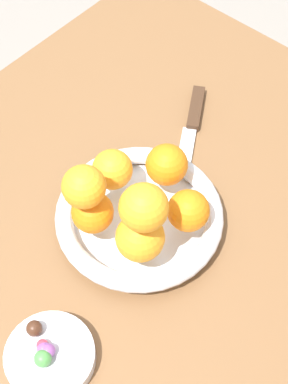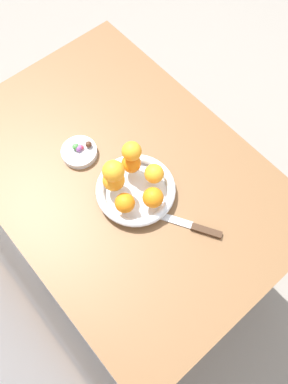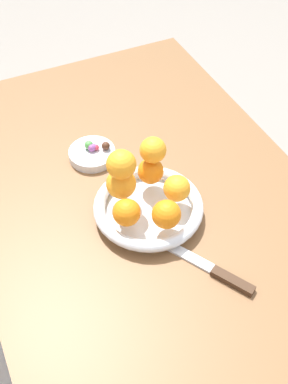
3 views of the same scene
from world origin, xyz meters
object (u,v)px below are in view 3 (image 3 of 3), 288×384
Objects in this scene: candy_ball_3 at (94,147)px; candy_ball_2 at (96,147)px; orange_1 at (177,188)px; orange_3 at (121,184)px; orange_4 at (127,212)px; candy_ball_0 at (106,146)px; candy_dish at (92,154)px; dining_table at (137,210)px; candy_ball_4 at (89,145)px; candy_ball_1 at (92,148)px; orange_2 at (151,171)px; orange_6 at (153,150)px; orange_5 at (121,164)px; orange_0 at (166,214)px; knife at (205,266)px; fruit_bowl at (148,208)px.

candy_ball_2 is at bearing -113.03° from candy_ball_3.
orange_3 is (0.06, 0.10, 0.00)m from orange_1.
candy_ball_2 is at bearing -6.19° from orange_4.
candy_dish is at bearing 75.57° from candy_ball_0.
orange_4 is 2.84× the size of candy_ball_0.
candy_ball_4 is (0.14, 0.06, 0.12)m from dining_table.
candy_ball_0 is (0.23, 0.07, -0.04)m from orange_1.
candy_ball_1 is (0.25, -0.02, -0.04)m from orange_4.
orange_2 is 1.01× the size of orange_6.
orange_1 is 3.82× the size of candy_ball_2.
candy_ball_3 is (0.18, -0.00, -0.11)m from orange_5.
orange_2 is at bearing -156.22° from candy_ball_3.
candy_ball_4 is (0.25, 0.11, -0.04)m from orange_1.
orange_0 reaches higher than dining_table.
orange_2 is 3.17× the size of candy_ball_1.
orange_2 is 2.66× the size of candy_ball_4.
orange_2 is 0.24m from knife.
candy_ball_4 is at bearing 12.80° from knife.
dining_table is 18.89× the size of orange_4.
orange_5 is 3.60× the size of candy_ball_3.
orange_2 is 0.18m from candy_ball_2.
candy_ball_2 reaches higher than candy_dish.
orange_1 is 0.13m from orange_5.
candy_ball_3 reaches higher than candy_dish.
orange_6 is at bearing -80.11° from orange_3.
orange_5 is at bearing 103.25° from orange_2.
knife is (-0.40, -0.09, -0.03)m from candy_ball_1.
candy_dish is at bearing 24.27° from dining_table.
candy_ball_3 is (0.01, 0.03, -0.00)m from candy_ball_0.
orange_5 is at bearing 25.13° from orange_0.
orange_5 is at bearing 47.18° from fruit_bowl.
orange_1 is at bearing -101.54° from fruit_bowl.
orange_5 is at bearing -178.14° from candy_ball_4.
candy_ball_0 is at bearing -109.53° from candy_ball_3.
orange_6 is (0.13, -0.03, 0.06)m from orange_0.
candy_dish is 1.95× the size of orange_4.
candy_ball_0 is at bearing 11.84° from dining_table.
candy_ball_1 is (0.18, 0.00, -0.04)m from orange_3.
candy_ball_0 is 0.04m from candy_ball_4.
orange_4 is at bearing 97.45° from orange_1.
candy_ball_1 is at bearing -129.65° from candy_dish.
orange_5 is (0.04, 0.04, 0.11)m from fruit_bowl.
candy_ball_3 is at bearing 11.94° from knife.
candy_ball_0 is 0.94× the size of candy_ball_4.
fruit_bowl is 3.67× the size of orange_3.
orange_1 reaches higher than candy_ball_1.
orange_2 is 0.99× the size of orange_4.
fruit_bowl is 0.21m from candy_ball_0.
fruit_bowl is at bearing -65.54° from orange_4.
candy_ball_1 reaches higher than knife.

